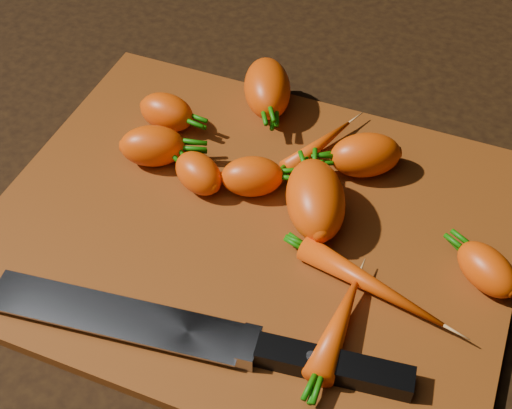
% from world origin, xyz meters
% --- Properties ---
extents(ground, '(2.00, 2.00, 0.01)m').
position_xyz_m(ground, '(0.00, 0.00, -0.01)').
color(ground, black).
extents(cutting_board, '(0.50, 0.40, 0.01)m').
position_xyz_m(cutting_board, '(0.00, 0.00, 0.01)').
color(cutting_board, '#71340E').
rests_on(cutting_board, ground).
extents(carrot_0, '(0.08, 0.07, 0.04)m').
position_xyz_m(carrot_0, '(-0.13, 0.04, 0.03)').
color(carrot_0, '#E74404').
rests_on(carrot_0, cutting_board).
extents(carrot_1, '(0.07, 0.06, 0.04)m').
position_xyz_m(carrot_1, '(-0.07, 0.03, 0.03)').
color(carrot_1, '#E74404').
rests_on(carrot_1, cutting_board).
extents(carrot_2, '(0.08, 0.10, 0.05)m').
position_xyz_m(carrot_2, '(-0.05, 0.17, 0.04)').
color(carrot_2, '#E74404').
rests_on(carrot_2, cutting_board).
extents(carrot_3, '(0.09, 0.11, 0.06)m').
position_xyz_m(carrot_3, '(0.05, 0.03, 0.04)').
color(carrot_3, '#E74404').
rests_on(carrot_3, cutting_board).
extents(carrot_4, '(0.09, 0.08, 0.05)m').
position_xyz_m(carrot_4, '(0.08, 0.11, 0.03)').
color(carrot_4, '#E74404').
rests_on(carrot_4, cutting_board).
extents(carrot_5, '(0.07, 0.05, 0.04)m').
position_xyz_m(carrot_5, '(-0.14, 0.10, 0.03)').
color(carrot_5, '#E74404').
rests_on(carrot_5, cutting_board).
extents(carrot_6, '(0.07, 0.07, 0.04)m').
position_xyz_m(carrot_6, '(0.22, 0.01, 0.03)').
color(carrot_6, '#E74404').
rests_on(carrot_6, cutting_board).
extents(carrot_7, '(0.06, 0.10, 0.02)m').
position_xyz_m(carrot_7, '(0.03, 0.12, 0.02)').
color(carrot_7, '#E74404').
rests_on(carrot_7, cutting_board).
extents(carrot_8, '(0.14, 0.06, 0.02)m').
position_xyz_m(carrot_8, '(0.13, -0.04, 0.02)').
color(carrot_8, '#E74404').
rests_on(carrot_8, cutting_board).
extents(carrot_9, '(0.03, 0.11, 0.03)m').
position_xyz_m(carrot_9, '(0.11, -0.09, 0.03)').
color(carrot_9, '#E74404').
rests_on(carrot_9, cutting_board).
extents(carrot_10, '(0.07, 0.06, 0.04)m').
position_xyz_m(carrot_10, '(-0.02, 0.04, 0.03)').
color(carrot_10, '#E74404').
rests_on(carrot_10, cutting_board).
extents(knife, '(0.37, 0.08, 0.02)m').
position_xyz_m(knife, '(-0.05, -0.14, 0.02)').
color(knife, gray).
rests_on(knife, cutting_board).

